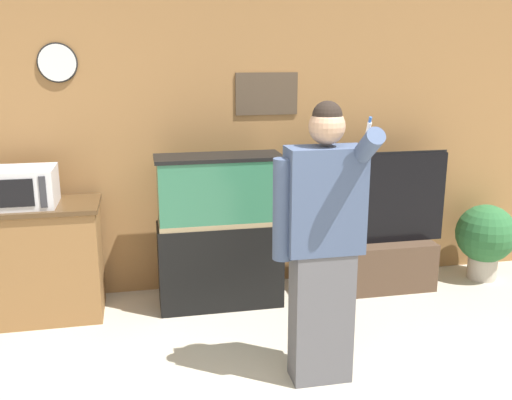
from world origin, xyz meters
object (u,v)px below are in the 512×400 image
object	(u,v)px
microwave	(23,187)
aquarium_on_stand	(220,232)
tv_on_stand	(371,250)
counter_island	(20,262)
person_standing	(322,242)
potted_plant	(485,236)

from	to	relation	value
microwave	aquarium_on_stand	world-z (taller)	aquarium_on_stand
aquarium_on_stand	tv_on_stand	bearing A→B (deg)	2.07
counter_island	aquarium_on_stand	xyz separation A→B (m)	(1.57, -0.06, 0.17)
aquarium_on_stand	person_standing	size ratio (longest dim) A/B	0.71
potted_plant	tv_on_stand	bearing A→B (deg)	-179.12
tv_on_stand	person_standing	bearing A→B (deg)	-124.49
microwave	aquarium_on_stand	bearing A→B (deg)	-1.15
microwave	tv_on_stand	world-z (taller)	tv_on_stand
aquarium_on_stand	potted_plant	bearing A→B (deg)	1.53
counter_island	person_standing	bearing A→B (deg)	-32.94
tv_on_stand	person_standing	distance (m)	1.69
counter_island	tv_on_stand	distance (m)	2.93
microwave	potted_plant	size ratio (longest dim) A/B	0.68
aquarium_on_stand	person_standing	bearing A→B (deg)	-69.88
counter_island	aquarium_on_stand	distance (m)	1.58
person_standing	counter_island	bearing A→B (deg)	147.06
aquarium_on_stand	tv_on_stand	world-z (taller)	aquarium_on_stand
microwave	tv_on_stand	distance (m)	2.94
tv_on_stand	potted_plant	size ratio (longest dim) A/B	1.90
microwave	potted_plant	distance (m)	4.04
counter_island	person_standing	xyz separation A→B (m)	(2.03, -1.32, 0.47)
counter_island	potted_plant	bearing A→B (deg)	0.11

